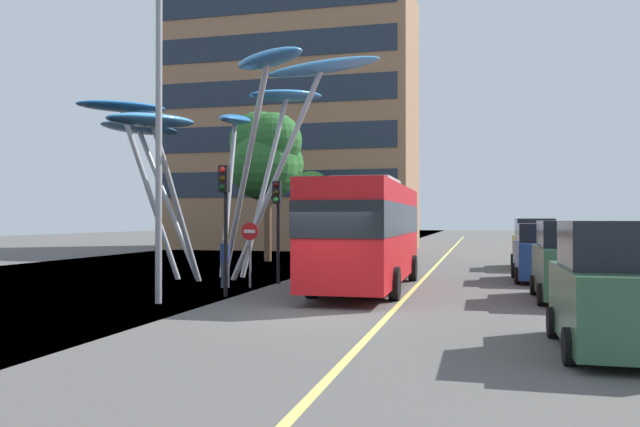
{
  "coord_description": "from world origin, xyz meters",
  "views": [
    {
      "loc": [
        3.92,
        -14.76,
        2.32
      ],
      "look_at": [
        -1.22,
        5.68,
        2.5
      ],
      "focal_mm": 35.84,
      "sensor_mm": 36.0,
      "label": 1
    }
  ],
  "objects": [
    {
      "name": "ground",
      "position": [
        -0.7,
        0.0,
        -0.05
      ],
      "size": [
        120.0,
        240.0,
        0.1
      ],
      "color": "#54514F"
    },
    {
      "name": "red_bus",
      "position": [
        0.29,
        6.13,
        2.0
      ],
      "size": [
        2.81,
        10.28,
        3.66
      ],
      "color": "red",
      "rests_on": "ground"
    },
    {
      "name": "leaf_sculpture",
      "position": [
        -5.68,
        8.07,
        6.45
      ],
      "size": [
        12.41,
        10.81,
        8.3
      ],
      "color": "#9EA0A5",
      "rests_on": "ground"
    },
    {
      "name": "traffic_light_kerb_near",
      "position": [
        -3.48,
        2.98,
        2.83
      ],
      "size": [
        0.28,
        0.42,
        3.91
      ],
      "color": "black",
      "rests_on": "ground"
    },
    {
      "name": "traffic_light_kerb_far",
      "position": [
        -3.1,
        6.9,
        2.65
      ],
      "size": [
        0.28,
        0.42,
        3.66
      ],
      "color": "black",
      "rests_on": "ground"
    },
    {
      "name": "traffic_light_island_mid",
      "position": [
        -3.16,
        11.79,
        2.36
      ],
      "size": [
        0.28,
        0.42,
        3.24
      ],
      "color": "black",
      "rests_on": "ground"
    },
    {
      "name": "car_parked_near",
      "position": [
        6.15,
        -2.78,
        1.06
      ],
      "size": [
        1.92,
        3.91,
        2.29
      ],
      "color": "#2D5138",
      "rests_on": "ground"
    },
    {
      "name": "car_parked_mid",
      "position": [
        6.42,
        4.48,
        1.06
      ],
      "size": [
        2.05,
        3.99,
        2.27
      ],
      "color": "#2D5138",
      "rests_on": "ground"
    },
    {
      "name": "car_parked_far",
      "position": [
        6.08,
        10.25,
        1.01
      ],
      "size": [
        1.97,
        4.09,
        2.15
      ],
      "color": "navy",
      "rests_on": "ground"
    },
    {
      "name": "car_side_street",
      "position": [
        6.37,
        16.68,
        1.09
      ],
      "size": [
        1.99,
        4.54,
        2.34
      ],
      "color": "gold",
      "rests_on": "ground"
    },
    {
      "name": "street_lamp",
      "position": [
        -4.41,
        1.14,
        5.5
      ],
      "size": [
        1.33,
        0.44,
        8.86
      ],
      "color": "gray",
      "rests_on": "ground"
    },
    {
      "name": "tree_pavement_near",
      "position": [
        -7.68,
        19.19,
        5.92
      ],
      "size": [
        4.37,
        4.3,
        8.45
      ],
      "color": "brown",
      "rests_on": "ground"
    },
    {
      "name": "tree_pavement_far",
      "position": [
        -7.24,
        30.47,
        4.39
      ],
      "size": [
        5.42,
        4.14,
        6.37
      ],
      "color": "brown",
      "rests_on": "ground"
    },
    {
      "name": "pedestrian",
      "position": [
        -4.45,
        5.35,
        0.86
      ],
      "size": [
        0.34,
        0.34,
        1.71
      ],
      "color": "#2D3342",
      "rests_on": "ground"
    },
    {
      "name": "no_entry_sign",
      "position": [
        -3.61,
        5.48,
        1.48
      ],
      "size": [
        0.6,
        0.12,
        2.2
      ],
      "color": "gray",
      "rests_on": "ground"
    },
    {
      "name": "backdrop_building",
      "position": [
        -10.55,
        34.26,
        10.09
      ],
      "size": [
        19.0,
        10.19,
        20.16
      ],
      "color": "#936B4C",
      "rests_on": "ground"
    }
  ]
}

